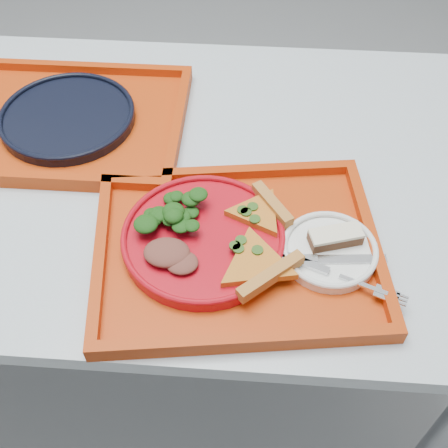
{
  "coord_description": "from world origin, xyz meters",
  "views": [
    {
      "loc": [
        0.32,
        -0.74,
        1.48
      ],
      "look_at": [
        0.27,
        -0.16,
        0.78
      ],
      "focal_mm": 45.0,
      "sensor_mm": 36.0,
      "label": 1
    }
  ],
  "objects": [
    {
      "name": "navy_plate",
      "position": [
        -0.05,
        0.09,
        0.77
      ],
      "size": [
        0.26,
        0.26,
        0.02
      ],
      "primitive_type": "cylinder",
      "color": "black",
      "rests_on": "tray_far"
    },
    {
      "name": "meat_portion",
      "position": [
        0.19,
        -0.23,
        0.79
      ],
      "size": [
        0.07,
        0.06,
        0.02
      ],
      "primitive_type": "ellipsoid",
      "color": "brown",
      "rests_on": "dinner_plate"
    },
    {
      "name": "fork",
      "position": [
        0.45,
        -0.25,
        0.78
      ],
      "size": [
        0.18,
        0.09,
        0.01
      ],
      "primitive_type": "cube",
      "rotation": [
        0.0,
        0.0,
        -0.38
      ],
      "color": "silver",
      "rests_on": "side_plate"
    },
    {
      "name": "ground",
      "position": [
        0.0,
        0.0,
        0.0
      ],
      "size": [
        10.0,
        10.0,
        0.0
      ],
      "primitive_type": "plane",
      "color": "gray",
      "rests_on": "ground"
    },
    {
      "name": "tray_far",
      "position": [
        -0.05,
        0.09,
        0.76
      ],
      "size": [
        0.45,
        0.35,
        0.01
      ],
      "primitive_type": "cube",
      "rotation": [
        0.0,
        0.0,
        0.0
      ],
      "color": "#AE3209",
      "rests_on": "table"
    },
    {
      "name": "dessert_bar",
      "position": [
        0.45,
        -0.18,
        0.79
      ],
      "size": [
        0.09,
        0.06,
        0.02
      ],
      "rotation": [
        0.0,
        0.0,
        0.29
      ],
      "color": "#462817",
      "rests_on": "side_plate"
    },
    {
      "name": "table",
      "position": [
        0.0,
        0.0,
        0.68
      ],
      "size": [
        1.6,
        0.8,
        0.75
      ],
      "color": "#A9B5BD",
      "rests_on": "ground"
    },
    {
      "name": "knife",
      "position": [
        0.44,
        -0.22,
        0.78
      ],
      "size": [
        0.19,
        0.03,
        0.01
      ],
      "primitive_type": "cube",
      "rotation": [
        0.0,
        0.0,
        0.08
      ],
      "color": "silver",
      "rests_on": "side_plate"
    },
    {
      "name": "dinner_plate",
      "position": [
        0.24,
        -0.19,
        0.77
      ],
      "size": [
        0.26,
        0.26,
        0.02
      ],
      "primitive_type": "cylinder",
      "color": "#AF0B17",
      "rests_on": "tray_main"
    },
    {
      "name": "side_plate",
      "position": [
        0.44,
        -0.2,
        0.77
      ],
      "size": [
        0.15,
        0.15,
        0.01
      ],
      "primitive_type": "cylinder",
      "color": "white",
      "rests_on": "tray_main"
    },
    {
      "name": "salad_heap",
      "position": [
        0.19,
        -0.15,
        0.8
      ],
      "size": [
        0.09,
        0.08,
        0.04
      ],
      "primitive_type": "ellipsoid",
      "color": "black",
      "rests_on": "dinner_plate"
    },
    {
      "name": "tray_main",
      "position": [
        0.3,
        -0.2,
        0.76
      ],
      "size": [
        0.49,
        0.41,
        0.01
      ],
      "primitive_type": "cube",
      "rotation": [
        0.0,
        0.0,
        0.14
      ],
      "color": "#AE3209",
      "rests_on": "table"
    },
    {
      "name": "pizza_slice_a",
      "position": [
        0.33,
        -0.24,
        0.79
      ],
      "size": [
        0.18,
        0.18,
        0.02
      ],
      "primitive_type": null,
      "rotation": [
        0.0,
        0.0,
        2.3
      ],
      "color": "orange",
      "rests_on": "dinner_plate"
    },
    {
      "name": "pizza_slice_b",
      "position": [
        0.33,
        -0.14,
        0.79
      ],
      "size": [
        0.15,
        0.14,
        0.02
      ],
      "primitive_type": null,
      "rotation": [
        0.0,
        0.0,
        3.75
      ],
      "color": "orange",
      "rests_on": "dinner_plate"
    }
  ]
}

